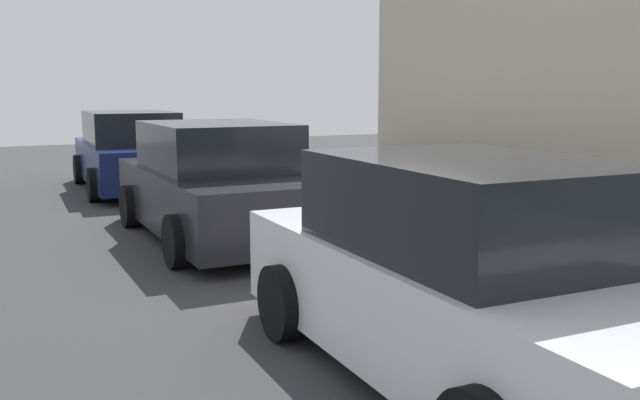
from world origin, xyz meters
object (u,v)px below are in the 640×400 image
object	(u,v)px
suitcase_silver_6	(421,209)
suitcase_teal_7	(402,200)
suitcase_teal_0	(599,251)
suitcase_black_1	(567,239)
suitcase_navy_10	(351,187)
suitcase_olive_5	(447,207)
parked_car_navy_2	(131,153)
suitcase_black_8	(382,198)
parked_car_charcoal_1	(218,185)
suitcase_maroon_11	(342,187)
suitcase_red_9	(370,189)
fire_hydrant	(314,175)
bollard_post	(290,171)
suitcase_red_2	(532,231)
suitcase_maroon_4	(466,217)
suitcase_navy_3	(502,228)
parked_car_white_0	(471,278)

from	to	relation	value
suitcase_silver_6	suitcase_teal_7	world-z (taller)	suitcase_teal_7
suitcase_teal_0	suitcase_black_1	size ratio (longest dim) A/B	1.24
suitcase_teal_7	suitcase_navy_10	bearing A→B (deg)	1.64
suitcase_teal_0	suitcase_teal_7	xyz separation A→B (m)	(3.52, 0.07, 0.03)
suitcase_olive_5	suitcase_teal_7	size ratio (longest dim) A/B	1.00
parked_car_navy_2	suitcase_teal_7	bearing A→B (deg)	-157.49
suitcase_black_8	suitcase_teal_7	bearing A→B (deg)	-177.84
suitcase_teal_7	parked_car_charcoal_1	world-z (taller)	parked_car_charcoal_1
suitcase_teal_0	suitcase_maroon_11	size ratio (longest dim) A/B	1.46
suitcase_silver_6	suitcase_navy_10	distance (m)	1.97
suitcase_red_9	fire_hydrant	distance (m)	1.91
suitcase_black_8	suitcase_olive_5	bearing A→B (deg)	-177.55
suitcase_teal_0	bollard_post	xyz separation A→B (m)	(7.18, 0.19, 0.10)
suitcase_red_2	suitcase_silver_6	size ratio (longest dim) A/B	1.25
suitcase_black_1	parked_car_navy_2	xyz separation A→B (m)	(9.29, 2.67, 0.30)
suitcase_teal_0	suitcase_black_1	xyz separation A→B (m)	(0.44, -0.02, 0.03)
suitcase_olive_5	suitcase_red_9	world-z (taller)	suitcase_red_9
suitcase_red_2	suitcase_olive_5	xyz separation A→B (m)	(1.59, -0.01, 0.04)
suitcase_black_1	suitcase_maroon_4	xyz separation A→B (m)	(1.60, 0.10, 0.00)
suitcase_black_1	suitcase_silver_6	world-z (taller)	suitcase_silver_6
suitcase_red_9	suitcase_teal_7	bearing A→B (deg)	176.62
suitcase_teal_0	suitcase_silver_6	size ratio (longest dim) A/B	1.16
suitcase_teal_0	suitcase_navy_3	bearing A→B (deg)	-0.71
suitcase_maroon_4	suitcase_navy_10	distance (m)	2.94
suitcase_silver_6	fire_hydrant	bearing A→B (deg)	-0.92
suitcase_red_2	fire_hydrant	bearing A→B (deg)	0.09
suitcase_red_2	suitcase_navy_3	distance (m)	0.57
suitcase_teal_7	suitcase_maroon_11	size ratio (longest dim) A/B	1.61
suitcase_teal_0	suitcase_red_9	bearing A→B (deg)	0.19
suitcase_black_1	suitcase_olive_5	bearing A→B (deg)	1.30
suitcase_navy_10	suitcase_olive_5	bearing A→B (deg)	-177.97
suitcase_navy_10	suitcase_teal_0	bearing A→B (deg)	-178.66
suitcase_teal_0	suitcase_teal_7	distance (m)	3.52
suitcase_black_1	parked_car_charcoal_1	xyz separation A→B (m)	(3.84, 2.67, 0.30)
suitcase_navy_3	parked_car_navy_2	world-z (taller)	parked_car_navy_2
suitcase_olive_5	suitcase_red_9	xyz separation A→B (m)	(2.02, -0.01, -0.01)
suitcase_red_2	suitcase_olive_5	size ratio (longest dim) A/B	0.97
suitcase_red_9	suitcase_navy_10	xyz separation A→B (m)	(0.44, 0.10, -0.02)
suitcase_red_9	bollard_post	bearing A→B (deg)	3.87
suitcase_silver_6	parked_car_white_0	world-z (taller)	parked_car_white_0
suitcase_navy_3	fire_hydrant	bearing A→B (deg)	0.71
suitcase_olive_5	fire_hydrant	size ratio (longest dim) A/B	1.32
suitcase_olive_5	fire_hydrant	bearing A→B (deg)	0.20
suitcase_navy_3	suitcase_olive_5	xyz separation A→B (m)	(1.03, 0.05, 0.11)
suitcase_navy_3	parked_car_navy_2	bearing A→B (deg)	17.92
suitcase_navy_3	suitcase_maroon_4	world-z (taller)	suitcase_maroon_4
suitcase_black_8	bollard_post	distance (m)	3.14
suitcase_teal_0	parked_car_charcoal_1	bearing A→B (deg)	31.71
suitcase_black_8	bollard_post	size ratio (longest dim) A/B	1.17
suitcase_olive_5	suitcase_red_2	bearing A→B (deg)	179.82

